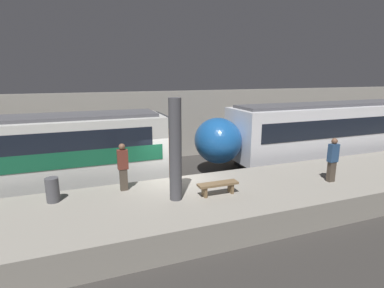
{
  "coord_description": "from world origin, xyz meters",
  "views": [
    {
      "loc": [
        -3.55,
        -11.53,
        5.25
      ],
      "look_at": [
        1.13,
        0.94,
        2.13
      ],
      "focal_mm": 28.0,
      "sensor_mm": 36.0,
      "label": 1
    }
  ],
  "objects": [
    {
      "name": "station_rear_barrier",
      "position": [
        0.0,
        6.39,
        2.12
      ],
      "size": [
        50.0,
        0.15,
        4.23
      ],
      "color": "#9E998E",
      "rests_on": "ground"
    },
    {
      "name": "support_pillar_near",
      "position": [
        -0.65,
        -2.22,
        2.75
      ],
      "size": [
        0.43,
        0.43,
        3.52
      ],
      "color": "#47474C",
      "rests_on": "platform"
    },
    {
      "name": "person_walking",
      "position": [
        -2.23,
        -0.73,
        1.95
      ],
      "size": [
        0.38,
        0.24,
        1.79
      ],
      "color": "#473D33",
      "rests_on": "platform"
    },
    {
      "name": "platform",
      "position": [
        0.0,
        -2.17,
        0.5
      ],
      "size": [
        40.0,
        4.34,
        0.99
      ],
      "color": "gray",
      "rests_on": "ground"
    },
    {
      "name": "train_modern",
      "position": [
        10.49,
        2.34,
        1.82
      ],
      "size": [
        16.5,
        2.99,
        3.56
      ],
      "color": "black",
      "rests_on": "ground"
    },
    {
      "name": "person_waiting",
      "position": [
        5.76,
        -2.74,
        1.95
      ],
      "size": [
        0.38,
        0.24,
        1.8
      ],
      "color": "#473D33",
      "rests_on": "platform"
    },
    {
      "name": "platform_bench",
      "position": [
        0.88,
        -2.38,
        1.33
      ],
      "size": [
        1.5,
        0.4,
        0.45
      ],
      "color": "brown",
      "rests_on": "platform"
    },
    {
      "name": "ground_plane",
      "position": [
        0.0,
        0.0,
        0.0
      ],
      "size": [
        120.0,
        120.0,
        0.0
      ],
      "primitive_type": "plane",
      "color": "#33302D"
    },
    {
      "name": "trash_bin",
      "position": [
        -4.64,
        -0.95,
        1.42
      ],
      "size": [
        0.44,
        0.44,
        0.85
      ],
      "color": "#4C4C51",
      "rests_on": "platform"
    }
  ]
}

